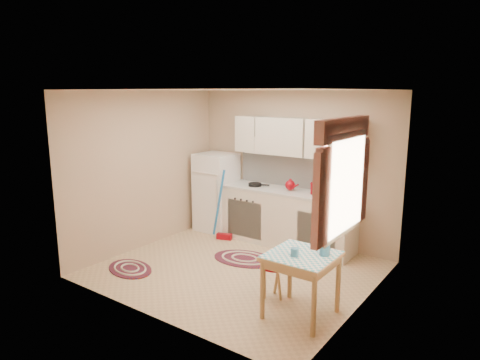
# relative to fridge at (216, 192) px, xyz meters

# --- Properties ---
(room_shell) EXTENTS (3.64, 3.60, 2.52)m
(room_shell) POSITION_rel_fridge_xyz_m (1.52, -1.01, 0.90)
(room_shell) COLOR tan
(room_shell) RESTS_ON ground
(fridge) EXTENTS (0.65, 0.60, 1.40)m
(fridge) POSITION_rel_fridge_xyz_m (0.00, 0.00, 0.00)
(fridge) COLOR white
(fridge) RESTS_ON ground
(broom) EXTENTS (0.30, 0.20, 1.20)m
(broom) POSITION_rel_fridge_xyz_m (0.45, -0.35, -0.10)
(broom) COLOR blue
(broom) RESTS_ON ground
(base_cabinets) EXTENTS (2.25, 0.60, 0.88)m
(base_cabinets) POSITION_rel_fridge_xyz_m (1.42, 0.05, -0.26)
(base_cabinets) COLOR beige
(base_cabinets) RESTS_ON ground
(countertop) EXTENTS (2.27, 0.62, 0.04)m
(countertop) POSITION_rel_fridge_xyz_m (1.42, 0.05, 0.20)
(countertop) COLOR beige
(countertop) RESTS_ON base_cabinets
(frying_pan) EXTENTS (0.28, 0.28, 0.05)m
(frying_pan) POSITION_rel_fridge_xyz_m (0.83, 0.00, 0.24)
(frying_pan) COLOR black
(frying_pan) RESTS_ON countertop
(red_kettle) EXTENTS (0.18, 0.17, 0.18)m
(red_kettle) POSITION_rel_fridge_xyz_m (1.48, 0.05, 0.31)
(red_kettle) COLOR maroon
(red_kettle) RESTS_ON countertop
(red_canister) EXTENTS (0.13, 0.13, 0.16)m
(red_canister) POSITION_rel_fridge_xyz_m (1.90, 0.05, 0.30)
(red_canister) COLOR maroon
(red_canister) RESTS_ON countertop
(table) EXTENTS (0.72, 0.72, 0.72)m
(table) POSITION_rel_fridge_xyz_m (2.69, -1.85, -0.34)
(table) COLOR tan
(table) RESTS_ON ground
(stool) EXTENTS (0.35, 0.35, 0.42)m
(stool) POSITION_rel_fridge_xyz_m (2.22, -1.66, -0.49)
(stool) COLOR maroon
(stool) RESTS_ON ground
(coffee_pot) EXTENTS (0.15, 0.13, 0.29)m
(coffee_pot) POSITION_rel_fridge_xyz_m (2.90, -1.73, 0.16)
(coffee_pot) COLOR #2D678C
(coffee_pot) RESTS_ON table
(mug) EXTENTS (0.10, 0.10, 0.10)m
(mug) POSITION_rel_fridge_xyz_m (2.65, -1.95, 0.07)
(mug) COLOR #2D678C
(mug) RESTS_ON table
(rug_center) EXTENTS (1.07, 0.80, 0.02)m
(rug_center) POSITION_rel_fridge_xyz_m (1.24, -0.88, -0.69)
(rug_center) COLOR maroon
(rug_center) RESTS_ON ground
(rug_left) EXTENTS (0.89, 0.70, 0.02)m
(rug_left) POSITION_rel_fridge_xyz_m (0.13, -2.13, -0.69)
(rug_left) COLOR maroon
(rug_left) RESTS_ON ground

